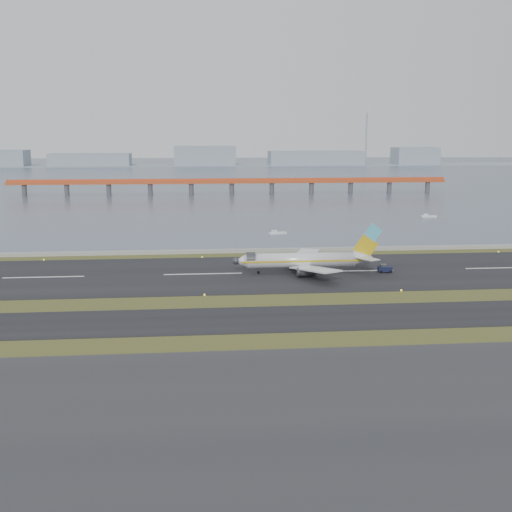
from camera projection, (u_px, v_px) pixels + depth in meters
name	position (u px, v px, depth m)	size (l,w,h in m)	color
ground	(205.00, 305.00, 135.35)	(1000.00, 1000.00, 0.00)	#344117
apron_strip	(212.00, 417.00, 81.55)	(1000.00, 50.00, 0.10)	#2A2A2D
taxiway_strip	(206.00, 321.00, 123.60)	(1000.00, 18.00, 0.10)	black
runway_strip	(203.00, 274.00, 164.68)	(1000.00, 45.00, 0.10)	black
seawall	(202.00, 251.00, 193.94)	(1000.00, 2.50, 1.00)	#979792
bay_water	(197.00, 174.00, 585.23)	(1400.00, 800.00, 1.30)	#475466
red_pier	(232.00, 182.00, 380.34)	(260.00, 5.00, 10.20)	#BE4920
far_shoreline	(208.00, 160.00, 741.84)	(1400.00, 80.00, 60.50)	#8B9AA5
airliner	(307.00, 260.00, 165.52)	(38.52, 32.89, 12.80)	silver
pushback_tug	(385.00, 269.00, 166.37)	(3.61, 2.25, 2.25)	black
workboat_near	(277.00, 233.00, 230.70)	(6.48, 3.10, 1.51)	white
workboat_far	(428.00, 216.00, 277.56)	(6.72, 3.30, 1.56)	white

